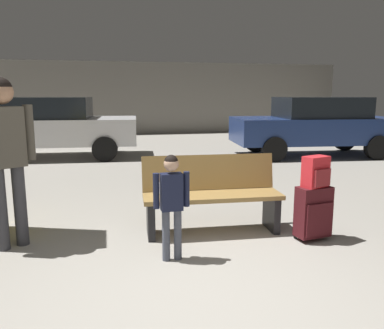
{
  "coord_description": "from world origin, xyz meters",
  "views": [
    {
      "loc": [
        -0.63,
        -2.78,
        1.62
      ],
      "look_at": [
        0.26,
        1.3,
        0.85
      ],
      "focal_mm": 36.63,
      "sensor_mm": 36.0,
      "label": 1
    }
  ],
  "objects": [
    {
      "name": "suitcase",
      "position": [
        1.57,
        0.99,
        0.32
      ],
      "size": [
        0.41,
        0.28,
        0.6
      ],
      "color": "#471419",
      "rests_on": "ground_plane"
    },
    {
      "name": "bench",
      "position": [
        0.54,
        1.52,
        0.44
      ],
      "size": [
        1.63,
        0.61,
        0.89
      ],
      "color": "#9E7A42",
      "rests_on": "ground_plane"
    },
    {
      "name": "parked_car_far",
      "position": [
        -1.96,
        7.57,
        0.81
      ],
      "size": [
        4.21,
        2.03,
        1.51
      ],
      "color": "silver",
      "rests_on": "ground_plane"
    },
    {
      "name": "backpack_bright",
      "position": [
        1.57,
        0.99,
        0.77
      ],
      "size": [
        0.32,
        0.26,
        0.34
      ],
      "color": "red",
      "rests_on": "suitcase"
    },
    {
      "name": "child",
      "position": [
        -0.05,
        0.8,
        0.64
      ],
      "size": [
        0.35,
        0.21,
        1.04
      ],
      "color": "#4C5160",
      "rests_on": "ground_plane"
    },
    {
      "name": "adult",
      "position": [
        -1.65,
        1.48,
        1.09
      ],
      "size": [
        0.53,
        0.37,
        1.77
      ],
      "color": "#38383D",
      "rests_on": "ground_plane"
    },
    {
      "name": "garage_back_wall",
      "position": [
        0.0,
        12.86,
        1.4
      ],
      "size": [
        18.0,
        0.12,
        2.8
      ],
      "primitive_type": "cube",
      "color": "gray",
      "rests_on": "ground_plane"
    },
    {
      "name": "parked_car_side",
      "position": [
        4.64,
        6.43,
        0.81
      ],
      "size": [
        4.25,
        2.1,
        1.51
      ],
      "color": "navy",
      "rests_on": "ground_plane"
    },
    {
      "name": "ground_plane",
      "position": [
        0.0,
        4.0,
        -0.05
      ],
      "size": [
        18.0,
        18.0,
        0.1
      ],
      "primitive_type": "cube",
      "color": "gray"
    }
  ]
}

